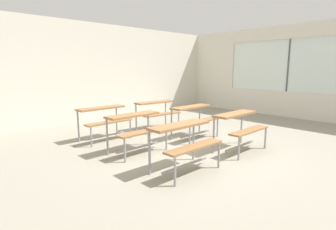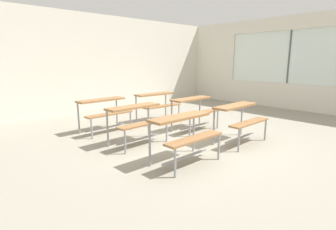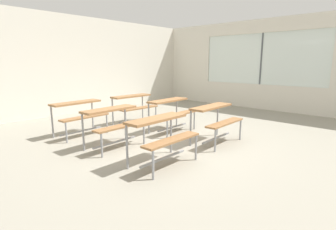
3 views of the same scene
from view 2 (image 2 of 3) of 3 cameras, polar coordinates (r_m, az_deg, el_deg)
name	(u,v)px [view 2 (image 2 of 3)]	position (r m, az deg, el deg)	size (l,w,h in m)	color
ground	(198,143)	(5.29, 6.49, -6.13)	(10.00, 9.00, 0.05)	gray
wall_back	(90,63)	(8.68, -16.57, 10.71)	(10.00, 0.12, 3.00)	silver
wall_right	(309,65)	(9.35, 28.38, 9.51)	(0.12, 9.00, 3.00)	silver
desk_bench_r0c0	(185,128)	(4.09, 3.62, -2.86)	(1.11, 0.61, 0.74)	olive
desk_bench_r0c1	(240,114)	(5.29, 15.39, 0.11)	(1.12, 0.62, 0.74)	olive
desk_bench_r1c0	(137,116)	(5.03, -6.80, -0.12)	(1.12, 0.64, 0.74)	olive
desk_bench_r1c1	(195,106)	(6.07, 5.82, 1.95)	(1.12, 0.63, 0.74)	olive
desk_bench_r2c0	(104,107)	(6.05, -13.74, 1.64)	(1.13, 0.65, 0.74)	olive
desk_bench_r2c1	(157,100)	(6.90, -2.36, 3.20)	(1.12, 0.62, 0.74)	olive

